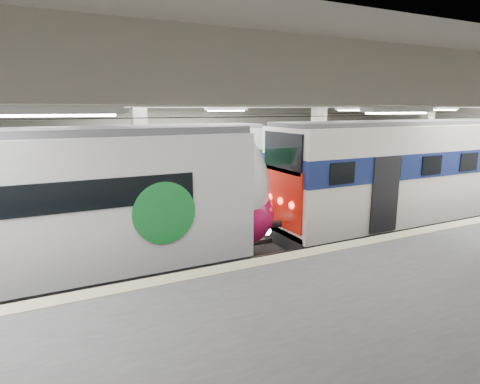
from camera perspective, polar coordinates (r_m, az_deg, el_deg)
station_hall at (r=11.91m, az=5.57°, el=3.41°), size 36.00×24.00×5.75m
modern_emu at (r=12.07m, az=-23.07°, el=-2.46°), size 13.83×2.86×4.46m
older_rer at (r=18.59m, az=23.84°, el=2.70°), size 13.60×3.00×4.48m
far_train at (r=17.65m, az=-17.47°, el=2.24°), size 13.27×2.84×4.26m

